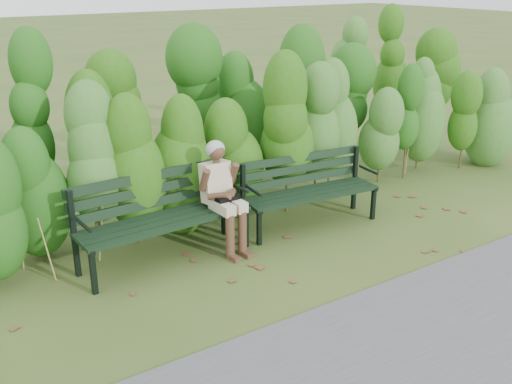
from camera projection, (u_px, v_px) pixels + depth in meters
ground at (274, 266)px, 6.50m from camera, size 80.00×80.00×0.00m
footpath at (432, 372)px, 4.78m from camera, size 60.00×2.50×0.01m
hedge_band at (190, 119)px, 7.52m from camera, size 11.04×1.67×2.42m
leaf_litter at (282, 263)px, 6.56m from camera, size 5.54×2.10×0.01m
bench_left at (159, 210)px, 6.50m from camera, size 1.94×0.71×0.96m
bench_right at (307, 185)px, 7.44m from camera, size 1.78×0.74×0.87m
seated_woman at (222, 189)px, 6.69m from camera, size 0.47×0.69×1.26m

